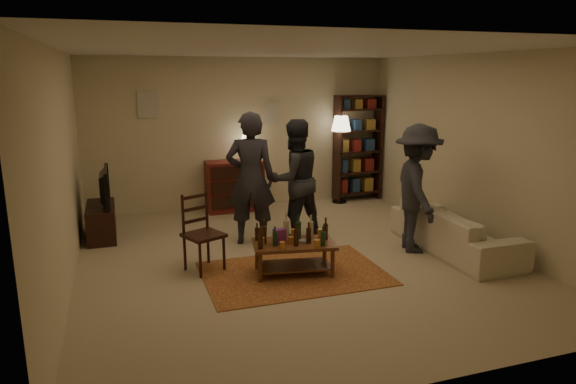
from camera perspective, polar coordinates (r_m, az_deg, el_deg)
name	(u,v)px	position (r m, az deg, el deg)	size (l,w,h in m)	color
floor	(295,259)	(6.90, 0.80, -7.46)	(6.00, 6.00, 0.00)	#C6B793
room_shell	(204,109)	(9.22, -9.28, 9.13)	(6.00, 6.00, 6.00)	beige
rug	(294,273)	(6.42, 0.65, -9.02)	(2.20, 1.50, 0.01)	maroon
coffee_table	(293,245)	(6.29, 0.54, -5.89)	(1.07, 0.70, 0.75)	brown
dining_chair	(201,229)	(6.49, -9.68, -4.12)	(0.57, 0.57, 0.99)	black
tv_stand	(101,213)	(8.16, -20.06, -2.19)	(0.40, 1.00, 1.06)	black
dresser	(235,184)	(9.23, -5.91, 0.84)	(1.00, 0.50, 1.36)	maroon
bookshelf	(357,147)	(10.00, 7.73, 4.98)	(0.90, 0.34, 2.02)	black
floor_lamp	(341,130)	(9.66, 5.90, 6.92)	(0.36, 0.36, 1.65)	black
sofa	(455,230)	(7.47, 18.05, -4.05)	(2.08, 0.81, 0.61)	beige
person_left	(251,179)	(7.32, -4.17, 1.48)	(0.70, 0.46, 1.91)	#26262E
person_right	(294,179)	(7.58, 0.69, 1.41)	(0.86, 0.67, 1.78)	#24262C
person_by_sofa	(417,189)	(7.22, 14.16, 0.35)	(1.14, 0.65, 1.76)	#282930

